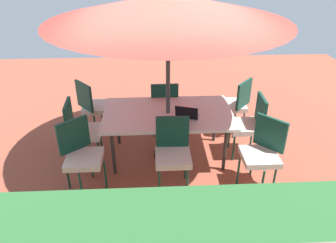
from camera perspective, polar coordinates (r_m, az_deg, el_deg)
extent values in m
cube|color=#9E4C38|center=(5.20, 0.00, -5.97)|extent=(10.00, 10.00, 0.02)
cube|color=white|center=(4.81, 0.00, 1.37)|extent=(1.89, 1.10, 0.04)
cylinder|color=#333333|center=(5.43, 8.16, -0.02)|extent=(0.05, 0.05, 0.72)
cylinder|color=#333333|center=(5.37, -8.72, -0.45)|extent=(0.05, 0.05, 0.72)
cylinder|color=#333333|center=(4.76, 9.87, -4.71)|extent=(0.05, 0.05, 0.72)
cylinder|color=#333333|center=(4.69, -9.51, -5.28)|extent=(0.05, 0.05, 0.72)
cylinder|color=#4C4C4C|center=(4.62, 0.00, 6.20)|extent=(0.06, 0.06, 2.36)
cone|color=red|center=(4.32, 0.00, 19.25)|extent=(3.13, 3.13, 0.34)
cylinder|color=black|center=(5.17, 0.00, -5.60)|extent=(0.44, 0.44, 0.06)
cube|color=silver|center=(4.47, 15.61, -5.91)|extent=(0.46, 0.46, 0.08)
cube|color=#144738|center=(4.49, 17.37, -1.97)|extent=(0.33, 0.34, 0.45)
cylinder|color=#144738|center=(4.56, 12.07, -8.78)|extent=(0.03, 0.03, 0.45)
cylinder|color=#144738|center=(4.43, 16.03, -10.60)|extent=(0.03, 0.03, 0.45)
cylinder|color=#144738|center=(4.82, 14.40, -6.78)|extent=(0.03, 0.03, 0.45)
cylinder|color=#144738|center=(4.70, 18.19, -8.42)|extent=(0.03, 0.03, 0.45)
cube|color=silver|center=(4.40, -14.37, -6.34)|extent=(0.46, 0.46, 0.08)
cube|color=#144738|center=(4.42, -16.12, -2.32)|extent=(0.36, 0.31, 0.45)
cylinder|color=#144738|center=(4.36, -14.84, -11.11)|extent=(0.03, 0.03, 0.45)
cylinder|color=#144738|center=(4.49, -10.80, -9.28)|extent=(0.03, 0.03, 0.45)
cylinder|color=#144738|center=(4.63, -17.03, -8.85)|extent=(0.03, 0.03, 0.45)
cylinder|color=#144738|center=(4.75, -13.17, -7.20)|extent=(0.03, 0.03, 0.45)
cube|color=silver|center=(5.70, -12.24, 2.51)|extent=(0.46, 0.46, 0.08)
cube|color=#144738|center=(5.49, -14.37, 4.29)|extent=(0.31, 0.36, 0.45)
cylinder|color=#144738|center=(5.76, -9.51, 0.14)|extent=(0.03, 0.03, 0.45)
cylinder|color=#144738|center=(6.03, -11.46, 1.33)|extent=(0.03, 0.03, 0.45)
cylinder|color=#144738|center=(5.60, -12.52, -1.08)|extent=(0.03, 0.03, 0.45)
cylinder|color=#144738|center=(5.88, -14.39, 0.20)|extent=(0.03, 0.03, 0.45)
cube|color=silver|center=(4.98, -14.10, -1.78)|extent=(0.46, 0.46, 0.08)
cube|color=#144738|center=(4.90, -16.90, 0.77)|extent=(0.06, 0.44, 0.45)
cylinder|color=#144738|center=(4.95, -11.91, -5.39)|extent=(0.03, 0.03, 0.45)
cylinder|color=#144738|center=(5.25, -11.60, -3.18)|extent=(0.03, 0.03, 0.45)
cylinder|color=#144738|center=(5.00, -16.02, -5.54)|extent=(0.03, 0.03, 0.45)
cylinder|color=#144738|center=(5.30, -15.47, -3.34)|extent=(0.03, 0.03, 0.45)
cube|color=silver|center=(4.29, 0.88, -6.25)|extent=(0.46, 0.46, 0.08)
cube|color=#144738|center=(4.32, 0.78, -1.78)|extent=(0.44, 0.05, 0.45)
cylinder|color=#144738|center=(4.31, -1.47, -10.56)|extent=(0.03, 0.03, 0.45)
cylinder|color=#144738|center=(4.32, 3.39, -10.45)|extent=(0.03, 0.03, 0.45)
cylinder|color=#144738|center=(4.59, -1.51, -7.70)|extent=(0.03, 0.03, 0.45)
cylinder|color=#144738|center=(4.60, 3.01, -7.61)|extent=(0.03, 0.03, 0.45)
cube|color=silver|center=(5.73, 10.92, 2.80)|extent=(0.46, 0.46, 0.08)
cube|color=#144738|center=(5.54, 13.07, 4.65)|extent=(0.32, 0.35, 0.45)
cylinder|color=#144738|center=(6.06, 10.03, 1.62)|extent=(0.03, 0.03, 0.45)
cylinder|color=#144738|center=(5.78, 8.26, 0.34)|extent=(0.03, 0.03, 0.45)
cylinder|color=#144738|center=(5.92, 13.05, 0.60)|extent=(0.03, 0.03, 0.45)
cylinder|color=#144738|center=(5.64, 11.38, -0.75)|extent=(0.03, 0.03, 0.45)
cube|color=silver|center=(5.59, -0.70, 2.68)|extent=(0.46, 0.46, 0.08)
cube|color=#144738|center=(5.29, -0.58, 4.24)|extent=(0.44, 0.05, 0.45)
cylinder|color=#144738|center=(5.88, 0.96, 1.19)|extent=(0.03, 0.03, 0.45)
cylinder|color=#144738|center=(5.86, -2.55, 1.07)|extent=(0.03, 0.03, 0.45)
cylinder|color=#144738|center=(5.57, 1.28, -0.53)|extent=(0.03, 0.03, 0.45)
cylinder|color=#144738|center=(5.55, -2.43, -0.66)|extent=(0.03, 0.03, 0.45)
cube|color=silver|center=(5.11, 13.20, -0.84)|extent=(0.46, 0.46, 0.08)
cube|color=#144738|center=(5.04, 15.85, 1.79)|extent=(0.06, 0.44, 0.45)
cylinder|color=#144738|center=(5.35, 10.61, -2.37)|extent=(0.03, 0.03, 0.45)
cylinder|color=#144738|center=(5.06, 11.32, -4.48)|extent=(0.03, 0.03, 0.45)
cylinder|color=#144738|center=(5.44, 14.33, -2.31)|extent=(0.03, 0.03, 0.45)
cylinder|color=#144738|center=(5.14, 15.25, -4.38)|extent=(0.03, 0.03, 0.45)
cube|color=#B7B7BC|center=(4.68, 3.47, 0.92)|extent=(0.37, 0.31, 0.02)
cube|color=black|center=(4.54, 3.22, 1.49)|extent=(0.32, 0.15, 0.20)
cylinder|color=white|center=(4.90, 0.22, 2.93)|extent=(0.07, 0.07, 0.11)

